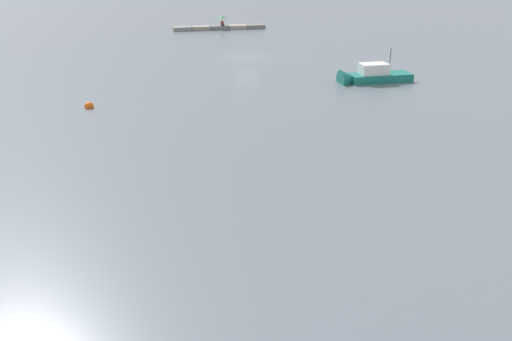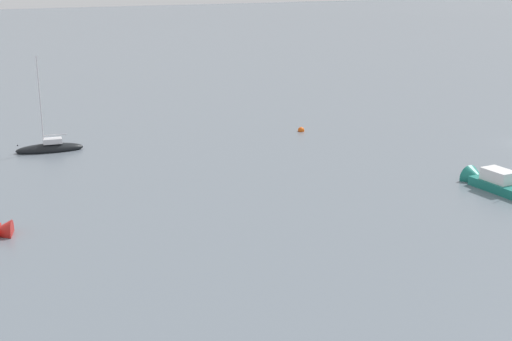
{
  "view_description": "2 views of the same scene",
  "coord_description": "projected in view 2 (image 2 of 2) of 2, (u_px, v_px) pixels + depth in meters",
  "views": [
    {
      "loc": [
        10.99,
        57.96,
        11.53
      ],
      "look_at": [
        6.01,
        34.06,
        1.38
      ],
      "focal_mm": 39.38,
      "sensor_mm": 36.0,
      "label": 1
    },
    {
      "loc": [
        -45.46,
        52.13,
        16.2
      ],
      "look_at": [
        -0.1,
        29.29,
        1.39
      ],
      "focal_mm": 49.32,
      "sensor_mm": 36.0,
      "label": 2
    }
  ],
  "objects": [
    {
      "name": "motorboat_teal_near",
      "position": [
        494.0,
        184.0,
        53.12
      ],
      "size": [
        6.39,
        2.07,
        3.57
      ],
      "rotation": [
        0.0,
        0.0,
        4.73
      ],
      "color": "#197266",
      "rests_on": "ground_plane"
    },
    {
      "name": "mooring_buoy_near",
      "position": [
        301.0,
        130.0,
        71.57
      ],
      "size": [
        0.66,
        0.66,
        0.66
      ],
      "color": "#EA5914",
      "rests_on": "ground_plane"
    },
    {
      "name": "sailboat_black_mid",
      "position": [
        50.0,
        148.0,
        63.81
      ],
      "size": [
        2.48,
        6.12,
        8.93
      ],
      "rotation": [
        0.0,
        0.0,
        6.15
      ],
      "color": "black",
      "rests_on": "ground_plane"
    }
  ]
}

